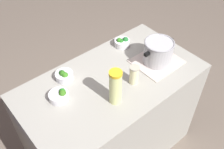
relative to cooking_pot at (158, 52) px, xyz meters
The scene contains 9 objects.
ground_plane 1.11m from the cooking_pot, 10.87° to the right, with size 8.00×8.00×0.00m, color #726558.
counter_slab 0.69m from the cooking_pot, 10.87° to the right, with size 1.34×0.73×0.94m, color #9F9D93.
dish_cloth 0.10m from the cooking_pot, 153.43° to the left, with size 0.34×0.30×0.01m, color beige.
cooking_pot is the anchor object (origin of this frame).
lemonade_pitcher 0.50m from the cooking_pot, 10.13° to the left, with size 0.08×0.08×0.26m.
mason_jar 0.29m from the cooking_pot, ahead, with size 0.07×0.07×0.14m.
broccoli_bowl_front 0.78m from the cooking_pot, 11.89° to the right, with size 0.13×0.13×0.07m.
broccoli_bowl_center 0.70m from the cooking_pot, 25.05° to the right, with size 0.13×0.13×0.08m.
broccoli_bowl_back 0.33m from the cooking_pot, 78.11° to the right, with size 0.13×0.13×0.08m.
Camera 1 is at (0.83, 0.99, 2.25)m, focal length 41.47 mm.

